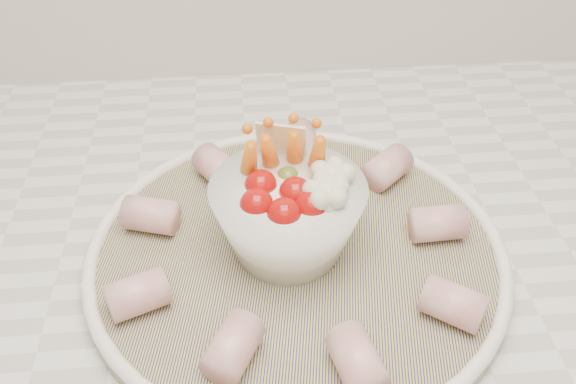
{
  "coord_description": "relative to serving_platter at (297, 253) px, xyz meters",
  "views": [
    {
      "loc": [
        -0.01,
        1.01,
        1.32
      ],
      "look_at": [
        0.03,
        1.41,
        1.0
      ],
      "focal_mm": 40.0,
      "sensor_mm": 36.0,
      "label": 1
    }
  ],
  "objects": [
    {
      "name": "cured_meat_rolls",
      "position": [
        -0.0,
        -0.0,
        0.02
      ],
      "size": [
        0.3,
        0.32,
        0.03
      ],
      "color": "#BF5764",
      "rests_on": "serving_platter"
    },
    {
      "name": "serving_platter",
      "position": [
        0.0,
        0.0,
        0.0
      ],
      "size": [
        0.42,
        0.42,
        0.02
      ],
      "color": "navy",
      "rests_on": "kitchen_counter"
    },
    {
      "name": "veggie_bowl",
      "position": [
        -0.01,
        0.0,
        0.04
      ],
      "size": [
        0.13,
        0.13,
        0.11
      ],
      "color": "white",
      "rests_on": "serving_platter"
    }
  ]
}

